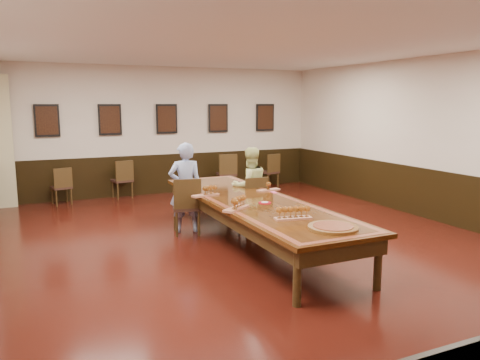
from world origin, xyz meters
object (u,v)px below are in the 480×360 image
spare_chair_c (226,173)px  carved_platter (333,228)px  spare_chair_d (269,171)px  person_man (185,188)px  person_woman (250,186)px  conference_table (253,208)px  chair_man (186,205)px  spare_chair_b (122,179)px  spare_chair_a (61,186)px  chair_woman (252,201)px

spare_chair_c → carved_platter: 6.62m
spare_chair_d → carved_platter: 7.03m
person_man → person_woman: bearing=-167.6°
spare_chair_c → carved_platter: (-1.32, -6.49, 0.27)m
spare_chair_d → carved_platter: bearing=55.5°
spare_chair_d → conference_table: spare_chair_d is taller
chair_man → spare_chair_c: chair_man is taller
person_man → conference_table: (0.74, -1.21, -0.20)m
spare_chair_c → spare_chair_b: bearing=3.7°
spare_chair_d → conference_table: size_ratio=0.19×
carved_platter → spare_chair_d: bearing=68.4°
chair_man → carved_platter: bearing=117.6°
conference_table → carved_platter: bearing=-86.8°
person_woman → conference_table: 1.34m
spare_chair_a → spare_chair_b: (1.41, 0.19, 0.04)m
spare_chair_a → person_man: person_man is taller
conference_table → spare_chair_c: bearing=72.3°
chair_man → chair_woman: 1.30m
chair_man → spare_chair_b: chair_man is taller
spare_chair_b → conference_table: bearing=94.8°
chair_man → spare_chair_c: 4.01m
spare_chair_b → conference_table: 4.93m
person_man → spare_chair_d: bearing=-124.3°
chair_woman → carved_platter: bearing=84.7°
spare_chair_c → spare_chair_d: size_ratio=1.07×
chair_man → conference_table: chair_man is taller
conference_table → carved_platter: 2.03m
spare_chair_d → person_woman: bearing=43.8°
chair_man → chair_woman: bearing=-167.4°
chair_woman → spare_chair_c: size_ratio=0.94×
chair_woman → spare_chair_b: (-1.74, 3.65, -0.00)m
chair_man → spare_chair_c: (2.19, 3.36, -0.00)m
person_woman → spare_chair_c: bearing=-103.0°
spare_chair_a → carved_platter: (2.72, -6.61, 0.34)m
spare_chair_c → carved_platter: size_ratio=1.36×
spare_chair_d → person_woman: (-2.16, -3.29, 0.27)m
chair_woman → spare_chair_b: bearing=-62.2°
person_woman → conference_table: person_woman is taller
spare_chair_b → carved_platter: bearing=91.6°
person_woman → person_man: bearing=2.8°
chair_woman → spare_chair_d: 4.02m
spare_chair_a → spare_chair_c: (4.04, -0.12, 0.07)m
spare_chair_a → person_man: (1.87, -3.38, 0.38)m
spare_chair_c → person_man: (-2.17, -3.26, 0.31)m
person_man → person_woman: person_man is taller
spare_chair_a → person_woman: bearing=120.5°
chair_man → person_woman: (1.30, 0.12, 0.23)m
chair_woman → spare_chair_a: size_ratio=1.10×
person_man → conference_table: bearing=133.3°
person_man → chair_woman: bearing=-172.1°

